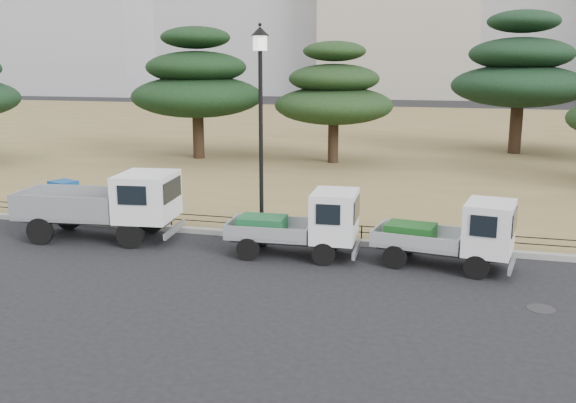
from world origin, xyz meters
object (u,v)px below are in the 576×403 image
(truck_kei_front, at_px, (303,224))
(tarp_pile, at_px, (59,199))
(street_lamp, at_px, (261,96))
(truck_kei_rear, at_px, (454,234))
(truck_large, at_px, (107,202))

(truck_kei_front, bearing_deg, tarp_pile, 163.43)
(truck_kei_front, bearing_deg, street_lamp, 131.49)
(truck_kei_front, xyz_separation_m, street_lamp, (-1.74, 1.76, 3.30))
(truck_kei_front, relative_size, truck_kei_rear, 0.98)
(street_lamp, distance_m, tarp_pile, 8.18)
(truck_large, xyz_separation_m, tarp_pile, (-3.08, 2.03, -0.52))
(street_lamp, bearing_deg, truck_kei_front, -45.43)
(truck_kei_rear, height_order, tarp_pile, truck_kei_rear)
(truck_kei_front, relative_size, street_lamp, 0.59)
(truck_large, height_order, street_lamp, street_lamp)
(truck_large, relative_size, truck_kei_rear, 1.34)
(truck_large, xyz_separation_m, truck_kei_front, (5.99, -0.14, -0.21))
(truck_kei_front, xyz_separation_m, tarp_pile, (-9.07, 2.17, -0.31))
(truck_kei_front, relative_size, tarp_pile, 1.73)
(tarp_pile, bearing_deg, truck_large, -33.44)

